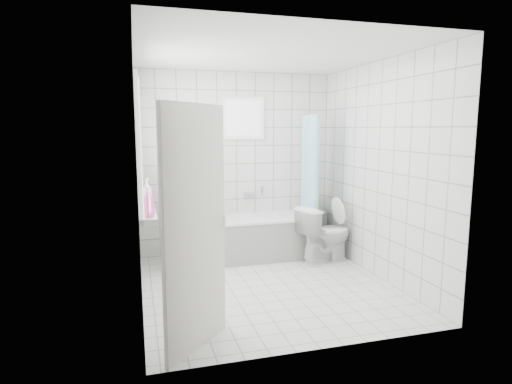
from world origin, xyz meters
name	(u,v)px	position (x,y,z in m)	size (l,w,h in m)	color
ground	(267,286)	(0.00, 0.00, 0.00)	(3.00, 3.00, 0.00)	white
ceiling	(268,54)	(0.00, 0.00, 2.60)	(3.00, 3.00, 0.00)	white
wall_back	(237,164)	(0.00, 1.50, 1.30)	(2.80, 0.02, 2.60)	white
wall_front	(325,194)	(0.00, -1.50, 1.30)	(2.80, 0.02, 2.60)	white
wall_left	(138,178)	(-1.40, 0.00, 1.30)	(0.02, 3.00, 2.60)	white
wall_right	(378,171)	(1.40, 0.00, 1.30)	(0.02, 3.00, 2.60)	white
window_left	(140,148)	(-1.35, 0.30, 1.60)	(0.01, 0.90, 1.40)	white
window_back	(244,118)	(0.10, 1.46, 1.95)	(0.50, 0.01, 0.50)	white
window_sill	(147,214)	(-1.31, 0.30, 0.86)	(0.18, 1.02, 0.08)	white
door	(196,230)	(-0.97, -1.19, 1.00)	(0.04, 0.80, 2.00)	silver
bathtub	(249,237)	(0.09, 1.12, 0.29)	(1.85, 0.77, 0.58)	white
partition_wall	(178,209)	(-0.90, 1.07, 0.75)	(0.15, 0.85, 1.50)	white
tiled_ledge	(311,229)	(1.14, 1.38, 0.28)	(0.40, 0.24, 0.55)	white
toilet	(325,234)	(1.03, 0.65, 0.39)	(0.43, 0.76, 0.77)	white
curtain_rod	(309,114)	(0.95, 1.10, 2.00)	(0.02, 0.02, 0.80)	silver
shower_curtain	(312,179)	(0.95, 0.97, 1.10)	(0.14, 0.48, 1.78)	#47C0D2
tub_faucet	(250,194)	(0.19, 1.46, 0.85)	(0.18, 0.06, 0.06)	silver
sill_bottles	(148,199)	(-1.30, 0.25, 1.03)	(0.16, 0.77, 0.33)	#38E4FC
ledge_bottles	(313,204)	(1.16, 1.37, 0.67)	(0.14, 0.17, 0.26)	yellow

